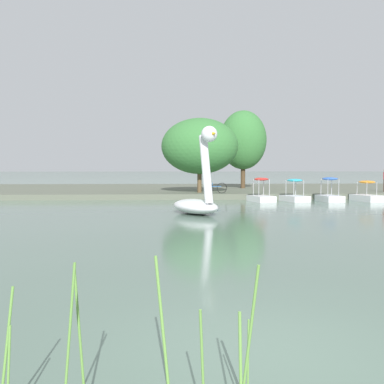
{
  "coord_description": "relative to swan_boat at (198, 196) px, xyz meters",
  "views": [
    {
      "loc": [
        -1.16,
        -5.31,
        2.29
      ],
      "look_at": [
        0.05,
        19.12,
        0.91
      ],
      "focal_mm": 41.8,
      "sensor_mm": 36.0,
      "label": 1
    }
  ],
  "objects": [
    {
      "name": "swan_boat",
      "position": [
        0.0,
        0.0,
        0.0
      ],
      "size": [
        2.93,
        3.71,
        4.15
      ],
      "color": "white",
      "rests_on": "ground_plane"
    },
    {
      "name": "pedal_boat_blue",
      "position": [
        9.17,
        7.38,
        -0.42
      ],
      "size": [
        1.43,
        2.1,
        1.6
      ],
      "color": "white",
      "rests_on": "ground_plane"
    },
    {
      "name": "tree_broadleaf_right",
      "position": [
        0.83,
        11.23,
        2.91
      ],
      "size": [
        6.79,
        6.23,
        5.44
      ],
      "color": "brown",
      "rests_on": "shore_bank_far"
    },
    {
      "name": "reed_clump_foreground",
      "position": [
        -1.57,
        -17.4,
        -0.25
      ],
      "size": [
        2.26,
        1.12,
        1.51
      ],
      "color": "#669942",
      "rests_on": "ground_plane"
    },
    {
      "name": "pedal_boat_cyan",
      "position": [
        6.91,
        7.66,
        -0.45
      ],
      "size": [
        1.74,
        2.2,
        1.5
      ],
      "color": "white",
      "rests_on": "ground_plane"
    },
    {
      "name": "pedal_boat_orange",
      "position": [
        11.74,
        7.57,
        -0.47
      ],
      "size": [
        1.62,
        2.44,
        1.38
      ],
      "color": "white",
      "rests_on": "ground_plane"
    },
    {
      "name": "bicycle_parked",
      "position": [
        1.88,
        10.25,
        -0.1
      ],
      "size": [
        1.74,
        0.34,
        0.76
      ],
      "color": "black",
      "rests_on": "shore_bank_far"
    },
    {
      "name": "ground_plane",
      "position": [
        -0.17,
        -16.12,
        -0.88
      ],
      "size": [
        419.4,
        419.4,
        0.0
      ],
      "primitive_type": "plane",
      "color": "#567060"
    },
    {
      "name": "tree_sapling_by_fence",
      "position": [
        5.11,
        17.68,
        3.74
      ],
      "size": [
        4.43,
        4.12,
        6.82
      ],
      "color": "#4C3823",
      "rests_on": "shore_bank_far"
    },
    {
      "name": "shore_bank_far",
      "position": [
        -0.17,
        18.67,
        -0.68
      ],
      "size": [
        122.99,
        18.66,
        0.39
      ],
      "primitive_type": "cube",
      "color": "#5B6051",
      "rests_on": "ground_plane"
    },
    {
      "name": "pedal_boat_red",
      "position": [
        4.65,
        7.51,
        -0.46
      ],
      "size": [
        1.71,
        2.16,
        1.58
      ],
      "color": "white",
      "rests_on": "ground_plane"
    }
  ]
}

